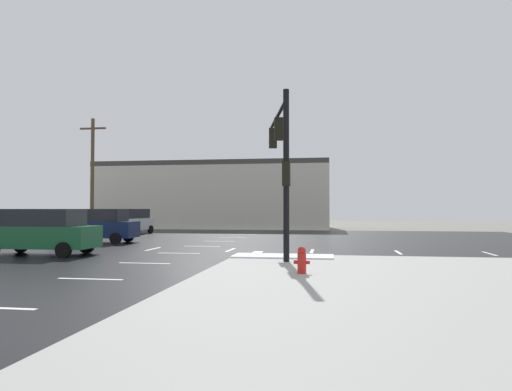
# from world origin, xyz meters

# --- Properties ---
(ground_plane) EXTENTS (120.00, 120.00, 0.00)m
(ground_plane) POSITION_xyz_m (0.00, 0.00, 0.00)
(ground_plane) COLOR slate
(road_asphalt) EXTENTS (44.00, 44.00, 0.02)m
(road_asphalt) POSITION_xyz_m (0.00, 0.00, 0.01)
(road_asphalt) COLOR black
(road_asphalt) RESTS_ON ground_plane
(snow_strip_curbside) EXTENTS (4.00, 1.60, 0.06)m
(snow_strip_curbside) POSITION_xyz_m (5.00, -4.00, 0.17)
(snow_strip_curbside) COLOR white
(snow_strip_curbside) RESTS_ON sidewalk_corner
(lane_markings) EXTENTS (36.15, 36.15, 0.01)m
(lane_markings) POSITION_xyz_m (1.20, -1.38, 0.02)
(lane_markings) COLOR silver
(lane_markings) RESTS_ON road_asphalt
(traffic_signal_mast) EXTENTS (1.44, 5.71, 6.29)m
(traffic_signal_mast) POSITION_xyz_m (4.96, -4.17, 4.34)
(traffic_signal_mast) COLOR black
(traffic_signal_mast) RESTS_ON sidewalk_corner
(fire_hydrant) EXTENTS (0.48, 0.26, 0.79)m
(fire_hydrant) POSITION_xyz_m (6.03, -8.72, 0.54)
(fire_hydrant) COLOR red
(fire_hydrant) RESTS_ON sidewalk_corner
(strip_building_background) EXTENTS (24.56, 8.00, 6.98)m
(strip_building_background) POSITION_xyz_m (-5.48, 26.58, 3.49)
(strip_building_background) COLOR beige
(strip_building_background) RESTS_ON ground_plane
(suv_green) EXTENTS (4.87, 2.24, 2.03)m
(suv_green) POSITION_xyz_m (-5.72, -3.75, 1.09)
(suv_green) COLOR #195933
(suv_green) RESTS_ON road_asphalt
(suv_navy) EXTENTS (4.92, 2.37, 2.03)m
(suv_navy) POSITION_xyz_m (-7.01, 3.58, 1.09)
(suv_navy) COLOR #141E47
(suv_navy) RESTS_ON road_asphalt
(suv_silver) EXTENTS (2.46, 4.95, 2.03)m
(suv_silver) POSITION_xyz_m (-8.98, 12.85, 1.09)
(suv_silver) COLOR #B7BABF
(suv_silver) RESTS_ON road_asphalt
(sedan_blue) EXTENTS (2.05, 4.55, 1.58)m
(sedan_blue) POSITION_xyz_m (-13.09, 9.81, 0.85)
(sedan_blue) COLOR navy
(sedan_blue) RESTS_ON road_asphalt
(utility_pole_distant) EXTENTS (2.20, 0.28, 9.37)m
(utility_pole_distant) POSITION_xyz_m (-12.11, 12.56, 4.90)
(utility_pole_distant) COLOR brown
(utility_pole_distant) RESTS_ON ground_plane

